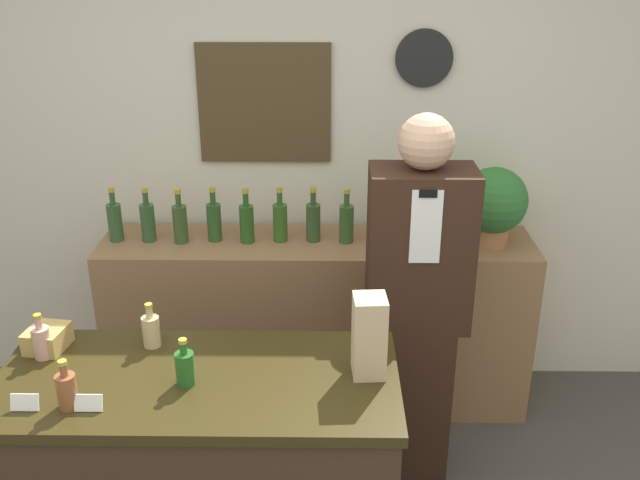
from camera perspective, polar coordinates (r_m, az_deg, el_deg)
back_wall at (r=3.72m, az=-1.76°, el=7.65°), size 5.20×0.09×2.70m
back_shelf at (r=3.79m, az=-0.22°, el=-6.61°), size 2.18×0.46×0.93m
shopkeeper at (r=3.12m, az=7.70°, el=-5.58°), size 0.43×0.27×1.72m
potted_plant at (r=3.57m, az=13.72°, el=2.89°), size 0.33×0.33×0.39m
paper_bag at (r=2.43m, az=3.96°, el=-7.69°), size 0.12×0.12×0.29m
price_card_left at (r=2.50m, az=-22.55°, el=-11.91°), size 0.09×0.02×0.06m
price_card_right at (r=2.43m, az=-18.04°, el=-12.29°), size 0.09×0.02×0.06m
gift_box at (r=2.81m, az=-20.99°, el=-7.36°), size 0.15×0.16×0.08m
counter_bottle_0 at (r=2.74m, az=-21.38°, el=-7.55°), size 0.06×0.06×0.17m
counter_bottle_1 at (r=2.45m, az=-19.60°, el=-11.22°), size 0.06×0.06×0.17m
counter_bottle_2 at (r=2.70m, az=-13.36°, el=-7.02°), size 0.06×0.06×0.17m
counter_bottle_3 at (r=2.46m, az=-10.76°, el=-9.96°), size 0.06×0.06×0.17m
shelf_bottle_0 at (r=3.70m, az=-16.09°, el=1.48°), size 0.07×0.07×0.28m
shelf_bottle_1 at (r=3.66m, az=-13.61°, el=1.48°), size 0.07×0.07×0.28m
shelf_bottle_2 at (r=3.60m, az=-11.13°, el=1.38°), size 0.07×0.07×0.28m
shelf_bottle_3 at (r=3.60m, az=-8.47°, el=1.54°), size 0.07×0.07×0.28m
shelf_bottle_4 at (r=3.56m, az=-5.88°, el=1.42°), size 0.07×0.07×0.28m
shelf_bottle_5 at (r=3.56m, az=-3.21°, el=1.52°), size 0.07×0.07×0.28m
shelf_bottle_6 at (r=3.56m, az=-0.55°, el=1.54°), size 0.07×0.07×0.28m
shelf_bottle_7 at (r=3.54m, az=2.12°, el=1.43°), size 0.07×0.07×0.28m
shelf_bottle_8 at (r=3.55m, az=4.79°, el=1.41°), size 0.07×0.07×0.28m
shelf_bottle_9 at (r=3.57m, az=7.44°, el=1.39°), size 0.07×0.07×0.28m
shelf_bottle_10 at (r=3.57m, az=10.11°, el=1.25°), size 0.07×0.07×0.28m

